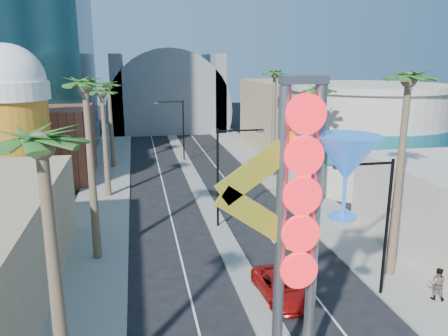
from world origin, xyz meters
The scene contains 21 objects.
sidewalk_west centered at (-9.50, 35.00, 0.07)m, with size 5.00×100.00×0.15m, color gray.
sidewalk_east centered at (9.50, 35.00, 0.07)m, with size 5.00×100.00×0.15m, color gray.
median centered at (0.00, 38.00, 0.07)m, with size 1.60×84.00×0.15m, color gray.
brick_filler_west centered at (-16.00, 38.00, 4.00)m, with size 10.00×10.00×8.00m, color brown.
filler_east centered at (16.00, 48.00, 5.00)m, with size 10.00×20.00×10.00m, color #9D8865.
beer_mug centered at (-17.00, 30.00, 7.84)m, with size 7.00×7.00×14.50m.
turquoise_building centered at (18.00, 30.00, 5.25)m, with size 16.60×16.60×10.60m.
canopy centered at (0.00, 72.00, 4.31)m, with size 22.00×16.00×22.00m.
neon_sign centered at (0.82, 2.96, 7.31)m, with size 6.53×2.60×12.55m.
streetlight_0 centered at (0.55, 20.00, 4.88)m, with size 3.79×0.25×8.00m.
streetlight_1 centered at (-0.55, 44.00, 4.88)m, with size 3.79×0.25×8.00m.
streetlight_2 centered at (6.72, 8.00, 4.83)m, with size 3.45×0.25×8.00m.
palm_0 centered at (-9.00, 2.00, 9.93)m, with size 2.40×2.40×11.70m.
palm_1 centered at (-9.00, 16.00, 10.82)m, with size 2.40×2.40×12.70m.
palm_2 centered at (-9.00, 30.00, 9.48)m, with size 2.40×2.40×11.20m.
palm_3 centered at (-9.00, 42.00, 9.48)m, with size 2.40×2.40×11.20m.
palm_5 centered at (9.00, 10.00, 11.27)m, with size 2.40×2.40×13.20m.
palm_6 centered at (9.00, 22.00, 9.93)m, with size 2.40×2.40×11.70m.
palm_7 centered at (9.00, 34.00, 10.82)m, with size 2.40×2.40×12.70m.
red_pickup centered at (1.50, 8.86, 0.67)m, with size 2.22×4.81×1.34m, color #A90F0D.
pedestrian_b centered at (9.83, 6.77, 1.09)m, with size 0.91×0.71×1.88m, color gray.
Camera 1 is at (-6.07, -12.23, 13.14)m, focal length 35.00 mm.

